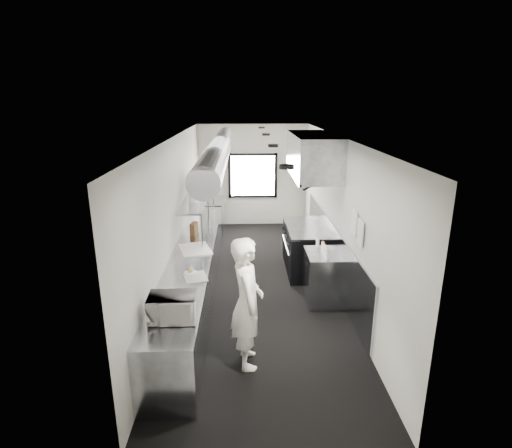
{
  "coord_description": "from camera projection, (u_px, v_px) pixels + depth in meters",
  "views": [
    {
      "loc": [
        -0.25,
        -7.25,
        3.45
      ],
      "look_at": [
        -0.04,
        -0.2,
        1.28
      ],
      "focal_mm": 28.72,
      "sensor_mm": 36.0,
      "label": 1
    }
  ],
  "objects": [
    {
      "name": "squeeze_bottle_d",
      "position": [
        323.0,
        246.0,
        7.14
      ],
      "size": [
        0.07,
        0.07,
        0.16
      ],
      "primitive_type": "cylinder",
      "rotation": [
        0.0,
        0.0,
        -0.33
      ],
      "color": "silver",
      "rests_on": "bottle_station"
    },
    {
      "name": "deli_tub_a",
      "position": [
        163.0,
        308.0,
        5.12
      ],
      "size": [
        0.14,
        0.14,
        0.09
      ],
      "primitive_type": "cylinder",
      "rotation": [
        0.0,
        0.0,
        0.08
      ],
      "color": "#A0AB9D",
      "rests_on": "prep_counter"
    },
    {
      "name": "bottle_station",
      "position": [
        324.0,
        277.0,
        7.18
      ],
      "size": [
        0.65,
        0.8,
        0.9
      ],
      "primitive_type": "cube",
      "color": "gray",
      "rests_on": "floor"
    },
    {
      "name": "squeeze_bottle_b",
      "position": [
        325.0,
        252.0,
        6.84
      ],
      "size": [
        0.08,
        0.08,
        0.2
      ],
      "primitive_type": "cylinder",
      "rotation": [
        0.0,
        0.0,
        -0.36
      ],
      "color": "silver",
      "rests_on": "bottle_station"
    },
    {
      "name": "ceiling",
      "position": [
        258.0,
        138.0,
        7.13
      ],
      "size": [
        3.0,
        8.0,
        0.01
      ],
      "primitive_type": "cube",
      "color": "silver",
      "rests_on": "wall_back"
    },
    {
      "name": "far_work_table",
      "position": [
        210.0,
        217.0,
        10.84
      ],
      "size": [
        0.7,
        1.2,
        0.9
      ],
      "primitive_type": "cube",
      "color": "gray",
      "rests_on": "floor"
    },
    {
      "name": "prep_counter",
      "position": [
        194.0,
        274.0,
        7.31
      ],
      "size": [
        0.7,
        6.0,
        0.9
      ],
      "primitive_type": "cube",
      "color": "gray",
      "rests_on": "floor"
    },
    {
      "name": "knife_block",
      "position": [
        194.0,
        229.0,
        8.0
      ],
      "size": [
        0.15,
        0.23,
        0.24
      ],
      "primitive_type": "cube",
      "rotation": [
        0.0,
        0.0,
        -0.25
      ],
      "color": "brown",
      "rests_on": "prep_counter"
    },
    {
      "name": "pass_shelf",
      "position": [
        198.0,
        196.0,
        8.42
      ],
      "size": [
        0.45,
        3.0,
        0.68
      ],
      "color": "gray",
      "rests_on": "prep_counter"
    },
    {
      "name": "wall_back",
      "position": [
        253.0,
        176.0,
        11.36
      ],
      "size": [
        3.0,
        0.02,
        2.8
      ],
      "primitive_type": "cube",
      "color": "beige",
      "rests_on": "floor"
    },
    {
      "name": "notice_sheet_a",
      "position": [
        354.0,
        223.0,
        6.37
      ],
      "size": [
        0.02,
        0.28,
        0.38
      ],
      "primitive_type": "cube",
      "color": "silver",
      "rests_on": "wall_right"
    },
    {
      "name": "small_plate",
      "position": [
        191.0,
        273.0,
        6.24
      ],
      "size": [
        0.22,
        0.22,
        0.02
      ],
      "primitive_type": "cylinder",
      "rotation": [
        0.0,
        0.0,
        -0.15
      ],
      "color": "white",
      "rests_on": "prep_counter"
    },
    {
      "name": "exhaust_hood",
      "position": [
        313.0,
        156.0,
        7.95
      ],
      "size": [
        0.81,
        2.2,
        0.88
      ],
      "color": "gray",
      "rests_on": "ceiling"
    },
    {
      "name": "wall_front",
      "position": [
        273.0,
        335.0,
        3.72
      ],
      "size": [
        3.0,
        0.02,
        2.8
      ],
      "primitive_type": "cube",
      "color": "beige",
      "rests_on": "floor"
    },
    {
      "name": "microwave",
      "position": [
        172.0,
        307.0,
        4.9
      ],
      "size": [
        0.54,
        0.42,
        0.32
      ],
      "primitive_type": "imported",
      "rotation": [
        0.0,
        0.0,
        0.03
      ],
      "color": "silver",
      "rests_on": "prep_counter"
    },
    {
      "name": "squeeze_bottle_e",
      "position": [
        318.0,
        242.0,
        7.31
      ],
      "size": [
        0.07,
        0.07,
        0.18
      ],
      "primitive_type": "cylinder",
      "rotation": [
        0.0,
        0.0,
        -0.18
      ],
      "color": "silver",
      "rests_on": "bottle_station"
    },
    {
      "name": "squeeze_bottle_c",
      "position": [
        324.0,
        249.0,
        6.97
      ],
      "size": [
        0.06,
        0.06,
        0.18
      ],
      "primitive_type": "cylinder",
      "rotation": [
        0.0,
        0.0,
        0.08
      ],
      "color": "silver",
      "rests_on": "bottle_station"
    },
    {
      "name": "deli_tub_b",
      "position": [
        170.0,
        291.0,
        5.55
      ],
      "size": [
        0.16,
        0.16,
        0.1
      ],
      "primitive_type": "cylinder",
      "rotation": [
        0.0,
        0.0,
        0.25
      ],
      "color": "#A0AB9D",
      "rests_on": "prep_counter"
    },
    {
      "name": "floor",
      "position": [
        258.0,
        284.0,
        7.95
      ],
      "size": [
        3.0,
        8.0,
        0.01
      ],
      "primitive_type": "cube",
      "color": "black",
      "rests_on": "ground"
    },
    {
      "name": "notice_sheet_b",
      "position": [
        360.0,
        233.0,
        6.06
      ],
      "size": [
        0.02,
        0.28,
        0.38
      ],
      "primitive_type": "cube",
      "color": "silver",
      "rests_on": "wall_right"
    },
    {
      "name": "wall_right",
      "position": [
        338.0,
        214.0,
        7.58
      ],
      "size": [
        0.02,
        8.0,
        2.8
      ],
      "primitive_type": "cube",
      "color": "beige",
      "rests_on": "floor"
    },
    {
      "name": "plate_stack_c",
      "position": [
        199.0,
        183.0,
        8.56
      ],
      "size": [
        0.34,
        0.34,
        0.37
      ],
      "primitive_type": "cylinder",
      "rotation": [
        0.0,
        0.0,
        -0.38
      ],
      "color": "white",
      "rests_on": "pass_shelf"
    },
    {
      "name": "hvac_duct",
      "position": [
        219.0,
        149.0,
        7.56
      ],
      "size": [
        0.4,
        6.4,
        0.4
      ],
      "primitive_type": "cylinder",
      "rotation": [
        1.57,
        0.0,
        0.0
      ],
      "color": "gray",
      "rests_on": "ceiling"
    },
    {
      "name": "service_window",
      "position": [
        253.0,
        176.0,
        11.32
      ],
      "size": [
        1.36,
        0.05,
        1.25
      ],
      "color": "white",
      "rests_on": "wall_back"
    },
    {
      "name": "squeeze_bottle_a",
      "position": [
        327.0,
        254.0,
        6.76
      ],
      "size": [
        0.07,
        0.07,
        0.19
      ],
      "primitive_type": "cylinder",
      "rotation": [
        0.0,
        0.0,
        0.14
      ],
      "color": "silver",
      "rests_on": "bottle_station"
    },
    {
      "name": "plate_stack_d",
      "position": [
        200.0,
        180.0,
        8.89
      ],
      "size": [
        0.25,
        0.25,
        0.36
      ],
      "primitive_type": "cylinder",
      "rotation": [
        0.0,
        0.0,
        0.06
      ],
      "color": "white",
      "rests_on": "pass_shelf"
    },
    {
      "name": "newspaper",
      "position": [
        196.0,
        277.0,
        6.1
      ],
      "size": [
        0.41,
        0.47,
        0.01
      ],
      "primitive_type": "cube",
      "rotation": [
        0.0,
        0.0,
        0.28
      ],
      "color": "beige",
      "rests_on": "prep_counter"
    },
    {
      "name": "cutting_board",
      "position": [
        195.0,
        249.0,
        7.21
      ],
      "size": [
        0.67,
        0.78,
        0.02
      ],
      "primitive_type": "cube",
      "rotation": [
        0.0,
        0.0,
        0.3
      ],
      "color": "silver",
      "rests_on": "prep_counter"
    },
    {
      "name": "wall_cladding",
      "position": [
        331.0,
        251.0,
        8.12
      ],
      "size": [
        0.03,
        5.5,
        1.1
      ],
      "primitive_type": "cube",
      "color": "gray",
      "rests_on": "wall_right"
    },
    {
      "name": "line_cook",
      "position": [
        247.0,
        303.0,
        5.34
      ],
      "size": [
        0.5,
        0.7,
        1.8
      ],
      "primitive_type": "imported",
      "rotation": [
        0.0,
        0.0,
        1.68
      ],
      "color": "white",
      "rests_on": "floor"
    },
    {
      "name": "plate_stack_b",
      "position": [
        197.0,
        189.0,
        8.08
      ],
      "size": [
        0.31,
        0.31,
        0.34
      ],
      "primitive_type": "cylinder",
      "rotation": [
        0.0,
        0.0,
        0.18
      ],
      "color": "white",
      "rests_on": "pass_shelf"
    },
    {
      "name": "range",
      "position": [
        306.0,
        248.0,
        8.51
      ],
      "size": [
        0.88,
        1.6,
        0.94
      ],
      "color": "black",
      "rests_on": "floor"
    },
    {
      "name": "wall_left",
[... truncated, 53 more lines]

